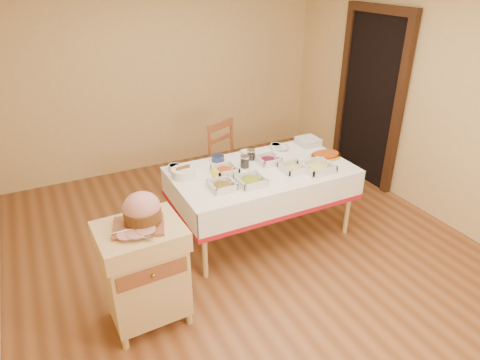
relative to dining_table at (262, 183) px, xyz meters
name	(u,v)px	position (x,y,z in m)	size (l,w,h in m)	color
room_shell	(250,134)	(-0.30, -0.30, 0.70)	(5.00, 5.00, 5.00)	brown
doorway	(370,96)	(1.90, 0.60, 0.51)	(0.09, 1.10, 2.20)	black
dining_table	(262,183)	(0.00, 0.00, 0.00)	(1.82, 1.02, 0.76)	tan
butcher_cart	(144,269)	(-1.43, -0.69, -0.09)	(0.65, 0.55, 0.89)	tan
dining_chair	(230,162)	(0.02, 0.81, -0.09)	(0.56, 0.55, 0.98)	brown
ham_on_board	(141,211)	(-1.39, -0.66, 0.40)	(0.39, 0.38, 0.26)	brown
serving_dish_a	(222,186)	(-0.53, -0.20, 0.19)	(0.23, 0.23, 0.10)	silver
serving_dish_b	(251,181)	(-0.25, -0.23, 0.19)	(0.25, 0.25, 0.10)	silver
serving_dish_c	(293,168)	(0.26, -0.17, 0.19)	(0.24, 0.24, 0.10)	silver
serving_dish_d	(317,167)	(0.48, -0.27, 0.20)	(0.29, 0.29, 0.11)	silver
serving_dish_e	(225,170)	(-0.37, 0.08, 0.20)	(0.24, 0.22, 0.11)	silver
serving_dish_f	(268,160)	(0.13, 0.11, 0.19)	(0.23, 0.22, 0.11)	silver
small_bowl_left	(174,167)	(-0.80, 0.38, 0.19)	(0.13, 0.13, 0.06)	silver
small_bowl_mid	(218,158)	(-0.31, 0.39, 0.19)	(0.13, 0.13, 0.06)	navy
small_bowl_right	(276,146)	(0.39, 0.39, 0.20)	(0.12, 0.12, 0.06)	silver
bowl_white_imported	(247,152)	(0.04, 0.41, 0.18)	(0.14, 0.14, 0.03)	silver
bowl_small_imported	(281,148)	(0.44, 0.34, 0.19)	(0.16, 0.16, 0.05)	silver
preserve_jar_left	(245,162)	(-0.13, 0.12, 0.22)	(0.10, 0.10, 0.12)	silver
preserve_jar_right	(251,155)	(0.01, 0.26, 0.21)	(0.09, 0.09, 0.11)	silver
mustard_bottle	(215,175)	(-0.54, -0.05, 0.24)	(0.05, 0.05, 0.17)	yellow
bread_basket	(183,173)	(-0.77, 0.20, 0.21)	(0.24, 0.24, 0.10)	white
plate_stack	(308,141)	(0.79, 0.32, 0.20)	(0.23, 0.23, 0.08)	silver
brass_platter	(326,155)	(0.76, -0.05, 0.18)	(0.35, 0.25, 0.05)	#B49732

